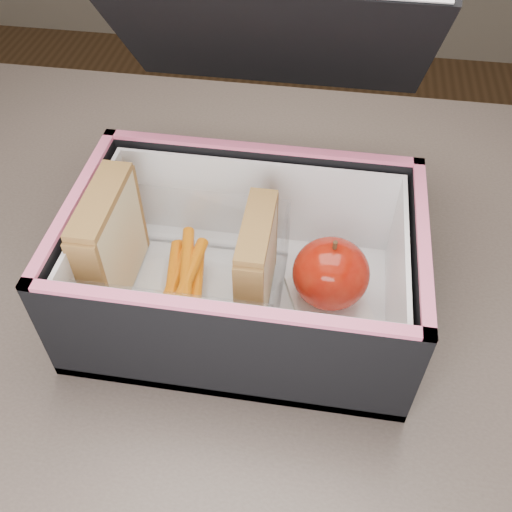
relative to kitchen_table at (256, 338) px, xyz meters
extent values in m
cube|color=brown|center=(0.00, 0.00, 0.08)|extent=(1.20, 0.80, 0.03)
cube|color=#382D26|center=(-0.55, 0.35, -0.30)|extent=(0.05, 0.05, 0.72)
cube|color=black|center=(-0.01, 0.15, 0.29)|extent=(0.31, 0.14, 0.16)
cube|color=beige|center=(-0.14, -0.03, 0.16)|extent=(0.01, 0.10, 0.11)
cube|color=#DD7585|center=(-0.13, -0.03, 0.16)|extent=(0.01, 0.10, 0.10)
cube|color=beige|center=(-0.13, -0.03, 0.16)|extent=(0.01, 0.10, 0.11)
cube|color=brown|center=(-0.13, -0.03, 0.22)|extent=(0.03, 0.10, 0.01)
cube|color=beige|center=(0.00, -0.03, 0.16)|extent=(0.01, 0.09, 0.09)
cube|color=#DD7585|center=(0.01, -0.03, 0.15)|extent=(0.01, 0.09, 0.09)
cube|color=beige|center=(0.01, -0.03, 0.16)|extent=(0.01, 0.09, 0.09)
cube|color=brown|center=(0.01, -0.03, 0.21)|extent=(0.03, 0.09, 0.01)
cylinder|color=orange|center=(-0.07, -0.03, 0.11)|extent=(0.01, 0.10, 0.01)
cylinder|color=orange|center=(-0.07, -0.03, 0.13)|extent=(0.02, 0.10, 0.01)
cylinder|color=orange|center=(-0.06, -0.02, 0.14)|extent=(0.03, 0.10, 0.01)
cylinder|color=orange|center=(-0.07, -0.06, 0.11)|extent=(0.03, 0.10, 0.01)
cylinder|color=orange|center=(-0.08, -0.03, 0.13)|extent=(0.03, 0.10, 0.01)
cylinder|color=orange|center=(-0.06, -0.03, 0.14)|extent=(0.02, 0.10, 0.01)
cylinder|color=orange|center=(-0.08, -0.02, 0.11)|extent=(0.02, 0.10, 0.01)
cylinder|color=orange|center=(-0.05, -0.04, 0.13)|extent=(0.03, 0.10, 0.01)
cube|color=white|center=(0.08, -0.02, 0.11)|extent=(0.09, 0.09, 0.01)
ellipsoid|color=#8C0600|center=(0.07, -0.02, 0.15)|extent=(0.07, 0.07, 0.07)
cylinder|color=#432C17|center=(0.07, -0.02, 0.18)|extent=(0.00, 0.01, 0.01)
camera|label=1|loc=(0.06, -0.37, 0.55)|focal=40.00mm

